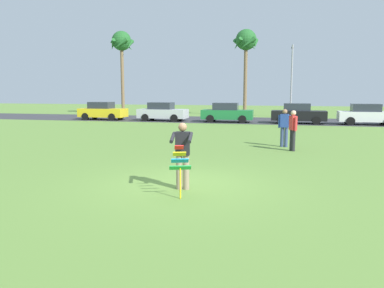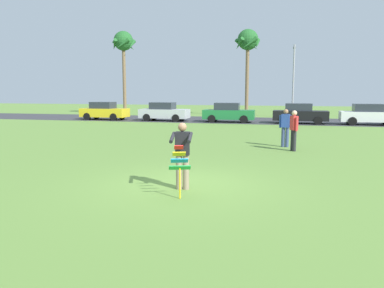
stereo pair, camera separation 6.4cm
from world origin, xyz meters
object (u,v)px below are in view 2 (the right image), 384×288
at_px(person_kite_flyer, 182,153).
at_px(parked_car_white, 369,115).
at_px(palm_tree_right_near, 248,44).
at_px(streetlight_pole, 293,76).
at_px(parked_car_black, 300,114).
at_px(parked_car_green, 228,113).
at_px(person_walker_far, 294,129).
at_px(palm_tree_left_near, 123,45).
at_px(kite_held, 179,163).
at_px(person_walker_near, 285,127).
at_px(parked_car_yellow, 104,111).
at_px(parked_car_silver, 164,112).

relative_size(person_kite_flyer, parked_car_white, 0.41).
height_order(palm_tree_right_near, streetlight_pole, palm_tree_right_near).
bearing_deg(parked_car_black, streetlight_pole, 93.87).
relative_size(parked_car_black, streetlight_pole, 0.60).
relative_size(parked_car_green, person_walker_far, 2.46).
height_order(parked_car_white, palm_tree_left_near, palm_tree_left_near).
relative_size(parked_car_black, palm_tree_left_near, 0.47).
bearing_deg(palm_tree_left_near, streetlight_pole, -1.29).
xyz_separation_m(parked_car_green, parked_car_white, (10.71, 0.00, 0.00)).
relative_size(person_kite_flyer, palm_tree_right_near, 0.20).
height_order(kite_held, streetlight_pole, streetlight_pole).
xyz_separation_m(kite_held, person_walker_near, (2.38, 9.14, 0.10)).
bearing_deg(person_walker_near, parked_car_white, 65.68).
distance_m(parked_car_white, person_walker_far, 15.55).
height_order(parked_car_yellow, parked_car_white, same).
bearing_deg(person_kite_flyer, parked_car_yellow, 121.65).
relative_size(parked_car_white, palm_tree_right_near, 0.48).
bearing_deg(parked_car_yellow, parked_car_silver, 0.00).
relative_size(parked_car_silver, palm_tree_right_near, 0.48).
xyz_separation_m(parked_car_yellow, person_walker_far, (16.30, -14.48, 0.16)).
bearing_deg(palm_tree_right_near, person_kite_flyer, -86.97).
bearing_deg(palm_tree_right_near, palm_tree_left_near, -178.08).
distance_m(parked_car_silver, palm_tree_right_near, 12.38).
distance_m(parked_car_yellow, palm_tree_right_near, 15.97).
xyz_separation_m(parked_car_silver, streetlight_pole, (10.78, 7.62, 3.22)).
height_order(parked_car_white, streetlight_pole, streetlight_pole).
xyz_separation_m(person_kite_flyer, streetlight_pole, (2.99, 29.42, 3.05)).
height_order(kite_held, person_walker_far, person_walker_far).
height_order(person_kite_flyer, parked_car_black, person_kite_flyer).
bearing_deg(parked_car_white, parked_car_silver, 180.00).
relative_size(palm_tree_right_near, streetlight_pole, 1.25).
xyz_separation_m(parked_car_yellow, person_walker_near, (15.94, -13.35, 0.16)).
bearing_deg(parked_car_silver, person_walker_far, -53.68).
bearing_deg(parked_car_silver, palm_tree_right_near, 53.88).
xyz_separation_m(person_kite_flyer, parked_car_silver, (-7.79, 21.80, -0.18)).
bearing_deg(kite_held, parked_car_black, 81.45).
distance_m(person_kite_flyer, streetlight_pole, 29.73).
bearing_deg(person_walker_far, palm_tree_right_near, 100.99).
bearing_deg(streetlight_pole, person_kite_flyer, -95.80).
xyz_separation_m(person_kite_flyer, parked_car_white, (8.53, 21.80, -0.18)).
xyz_separation_m(parked_car_silver, parked_car_white, (16.32, -0.00, 0.00)).
bearing_deg(parked_car_green, parked_car_yellow, 179.99).
xyz_separation_m(person_kite_flyer, parked_car_yellow, (-13.44, 21.80, -0.18)).
relative_size(kite_held, parked_car_white, 0.29).
bearing_deg(parked_car_silver, parked_car_green, -0.02).
bearing_deg(person_walker_near, person_kite_flyer, -106.47).
distance_m(kite_held, palm_tree_right_near, 31.69).
relative_size(parked_car_black, person_walker_far, 2.44).
height_order(parked_car_silver, parked_car_white, same).
bearing_deg(person_walker_near, palm_tree_left_near, 129.37).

